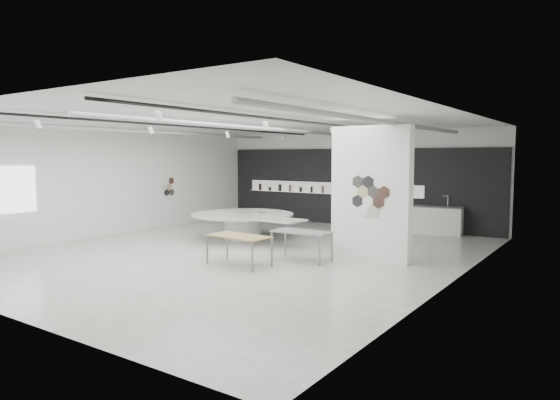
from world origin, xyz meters
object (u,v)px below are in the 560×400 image
Objects in this scene: sample_table_wood at (239,238)px; sample_table_stone at (302,234)px; kitchen_counter at (437,220)px; display_island at (244,222)px; partition_column at (371,194)px.

sample_table_stone is (1.00, 1.42, 0.01)m from sample_table_wood.
sample_table_stone is 6.81m from kitchen_counter.
display_island reaches higher than sample_table_wood.
display_island is (-4.94, 0.75, -1.23)m from partition_column.
kitchen_counter is at bearing 76.43° from sample_table_stone.
display_island is 2.45× the size of kitchen_counter.
kitchen_counter is (2.60, 8.03, -0.21)m from sample_table_wood.
partition_column is at bearing -6.05° from display_island.
partition_column is 2.29× the size of sample_table_stone.
sample_table_wood is 1.08× the size of sample_table_stone.
sample_table_wood is at bearing -134.85° from partition_column.
sample_table_stone reaches higher than sample_table_wood.
sample_table_wood is 8.45m from kitchen_counter.
display_island is at bearing 151.92° from sample_table_stone.
kitchen_counter reaches higher than display_island.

